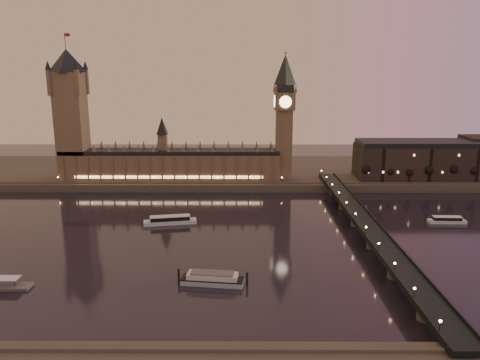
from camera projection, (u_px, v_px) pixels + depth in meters
name	position (u px, v px, depth m)	size (l,w,h in m)	color
ground	(209.00, 236.00, 276.48)	(700.00, 700.00, 0.00)	black
far_embankment	(253.00, 172.00, 436.28)	(560.00, 130.00, 6.00)	#423D35
palace_of_westminster	(170.00, 161.00, 389.44)	(180.00, 26.62, 52.00)	brown
victoria_tower	(70.00, 108.00, 379.66)	(31.68, 31.68, 118.00)	brown
big_ben	(284.00, 110.00, 379.37)	(17.68, 17.68, 104.00)	brown
westminster_bridge	(364.00, 227.00, 274.85)	(13.20, 260.00, 15.30)	black
city_block	(448.00, 158.00, 398.04)	(155.00, 45.00, 34.00)	black
bare_tree_0	(367.00, 171.00, 378.50)	(6.36, 6.36, 12.94)	black
bare_tree_1	(389.00, 171.00, 378.43)	(6.36, 6.36, 12.94)	black
bare_tree_2	(410.00, 171.00, 378.36)	(6.36, 6.36, 12.94)	black
bare_tree_3	(431.00, 171.00, 378.29)	(6.36, 6.36, 12.94)	black
bare_tree_4	(452.00, 171.00, 378.22)	(6.36, 6.36, 12.94)	black
bare_tree_5	(473.00, 171.00, 378.15)	(6.36, 6.36, 12.94)	black
cruise_boat_a	(170.00, 220.00, 297.50)	(33.99, 13.09, 5.32)	silver
cruise_boat_b	(447.00, 220.00, 299.47)	(23.67, 6.58, 4.34)	silver
moored_barge	(212.00, 279.00, 213.83)	(32.68, 11.45, 6.04)	#9CB2C7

